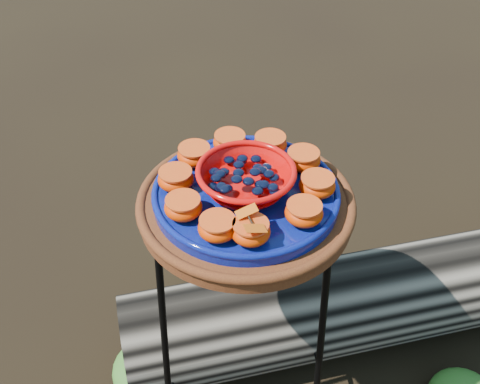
# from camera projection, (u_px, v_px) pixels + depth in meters

# --- Properties ---
(plant_stand) EXTENTS (0.44, 0.44, 0.70)m
(plant_stand) POSITION_uv_depth(u_px,v_px,m) (245.00, 318.00, 1.48)
(plant_stand) COLOR black
(plant_stand) RESTS_ON ground
(terracotta_saucer) EXTENTS (0.44, 0.44, 0.04)m
(terracotta_saucer) POSITION_uv_depth(u_px,v_px,m) (246.00, 206.00, 1.24)
(terracotta_saucer) COLOR #3F170E
(terracotta_saucer) RESTS_ON plant_stand
(cobalt_plate) EXTENTS (0.38, 0.38, 0.03)m
(cobalt_plate) POSITION_uv_depth(u_px,v_px,m) (246.00, 195.00, 1.22)
(cobalt_plate) COLOR #070058
(cobalt_plate) RESTS_ON terracotta_saucer
(red_bowl) EXTENTS (0.19, 0.19, 0.05)m
(red_bowl) POSITION_uv_depth(u_px,v_px,m) (246.00, 180.00, 1.19)
(red_bowl) COLOR red
(red_bowl) RESTS_ON cobalt_plate
(glass_gems) EXTENTS (0.15, 0.15, 0.03)m
(glass_gems) POSITION_uv_depth(u_px,v_px,m) (246.00, 165.00, 1.17)
(glass_gems) COLOR black
(glass_gems) RESTS_ON red_bowl
(orange_half_0) EXTENTS (0.07, 0.07, 0.04)m
(orange_half_0) POSITION_uv_depth(u_px,v_px,m) (251.00, 232.00, 1.09)
(orange_half_0) COLOR #C52D00
(orange_half_0) RESTS_ON cobalt_plate
(orange_half_1) EXTENTS (0.07, 0.07, 0.04)m
(orange_half_1) POSITION_uv_depth(u_px,v_px,m) (304.00, 213.00, 1.13)
(orange_half_1) COLOR #C52D00
(orange_half_1) RESTS_ON cobalt_plate
(orange_half_2) EXTENTS (0.07, 0.07, 0.04)m
(orange_half_2) POSITION_uv_depth(u_px,v_px,m) (317.00, 186.00, 1.19)
(orange_half_2) COLOR #C52D00
(orange_half_2) RESTS_ON cobalt_plate
(orange_half_3) EXTENTS (0.07, 0.07, 0.04)m
(orange_half_3) POSITION_uv_depth(u_px,v_px,m) (303.00, 160.00, 1.25)
(orange_half_3) COLOR #C52D00
(orange_half_3) RESTS_ON cobalt_plate
(orange_half_4) EXTENTS (0.07, 0.07, 0.04)m
(orange_half_4) POSITION_uv_depth(u_px,v_px,m) (270.00, 144.00, 1.30)
(orange_half_4) COLOR #C52D00
(orange_half_4) RESTS_ON cobalt_plate
(orange_half_5) EXTENTS (0.07, 0.07, 0.04)m
(orange_half_5) POSITION_uv_depth(u_px,v_px,m) (230.00, 142.00, 1.30)
(orange_half_5) COLOR #C52D00
(orange_half_5) RESTS_ON cobalt_plate
(orange_half_6) EXTENTS (0.07, 0.07, 0.04)m
(orange_half_6) POSITION_uv_depth(u_px,v_px,m) (195.00, 155.00, 1.27)
(orange_half_6) COLOR #C52D00
(orange_half_6) RESTS_ON cobalt_plate
(orange_half_7) EXTENTS (0.07, 0.07, 0.04)m
(orange_half_7) POSITION_uv_depth(u_px,v_px,m) (176.00, 179.00, 1.21)
(orange_half_7) COLOR #C52D00
(orange_half_7) RESTS_ON cobalt_plate
(orange_half_8) EXTENTS (0.07, 0.07, 0.04)m
(orange_half_8) POSITION_uv_depth(u_px,v_px,m) (183.00, 207.00, 1.14)
(orange_half_8) COLOR #C52D00
(orange_half_8) RESTS_ON cobalt_plate
(orange_half_9) EXTENTS (0.07, 0.07, 0.04)m
(orange_half_9) POSITION_uv_depth(u_px,v_px,m) (218.00, 228.00, 1.10)
(orange_half_9) COLOR #C52D00
(orange_half_9) RESTS_ON cobalt_plate
(butterfly) EXTENTS (0.10, 0.08, 0.02)m
(butterfly) POSITION_uv_depth(u_px,v_px,m) (251.00, 220.00, 1.07)
(butterfly) COLOR #D1520C
(butterfly) RESTS_ON orange_half_0
(driftwood_log) EXTENTS (1.59, 0.87, 0.29)m
(driftwood_log) POSITION_uv_depth(u_px,v_px,m) (384.00, 296.00, 1.79)
(driftwood_log) COLOR black
(driftwood_log) RESTS_ON ground
(foliage_left) EXTENTS (0.23, 0.23, 0.11)m
(foliage_left) POSITION_uv_depth(u_px,v_px,m) (153.00, 368.00, 1.70)
(foliage_left) COLOR #2F6E1C
(foliage_left) RESTS_ON ground
(foliage_back) EXTENTS (0.28, 0.28, 0.14)m
(foliage_back) POSITION_uv_depth(u_px,v_px,m) (228.00, 262.00, 2.00)
(foliage_back) COLOR #2F6E1C
(foliage_back) RESTS_ON ground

